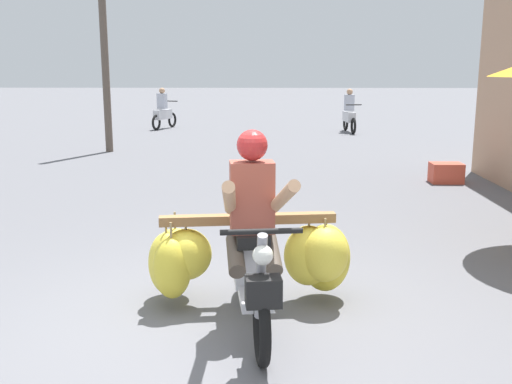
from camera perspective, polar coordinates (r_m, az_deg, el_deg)
ground_plane at (r=4.71m, az=-3.98°, el=-13.71°), size 120.00×120.00×0.00m
motorbike_main_loaded at (r=4.99m, az=-0.32°, el=-5.96°), size 1.83×1.76×1.58m
motorbike_distant_ahead_left at (r=19.46m, az=9.03°, el=7.42°), size 0.50×1.62×1.40m
motorbike_distant_ahead_right at (r=20.51m, az=-9.00°, el=7.64°), size 0.72×1.55×1.40m
produce_crate at (r=11.20m, az=17.96°, el=1.78°), size 0.56×0.40×0.36m
utility_pole at (r=15.04m, az=-14.54°, el=14.20°), size 0.18×0.18×5.48m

